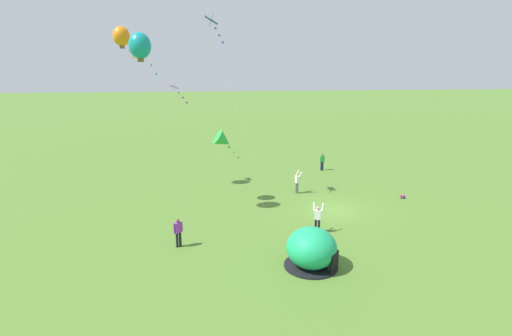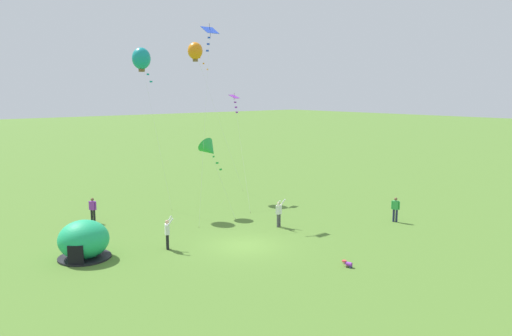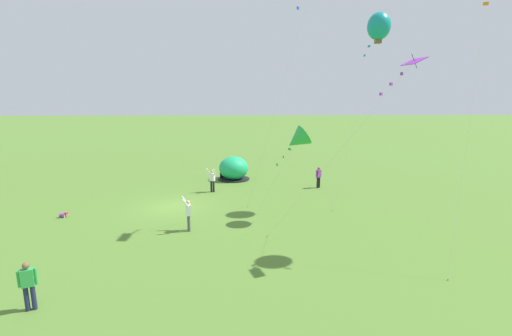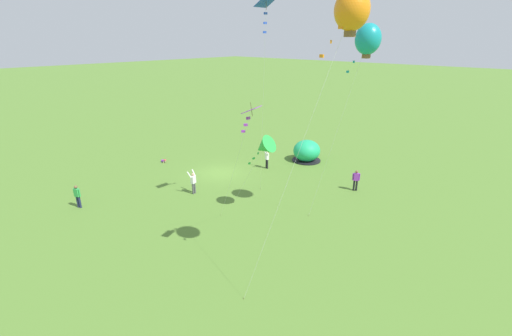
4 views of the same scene
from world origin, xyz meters
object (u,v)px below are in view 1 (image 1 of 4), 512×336
(toddler_crawling, at_px, (402,196))
(kite_orange, at_px, (121,36))
(person_watching_sky, at_px, (322,161))
(kite_purple, at_px, (177,91))
(popup_tent, at_px, (312,249))
(kite_teal, at_px, (140,46))
(person_strolling, at_px, (318,217))
(person_arms_raised, at_px, (297,181))
(person_center_field, at_px, (178,231))
(kite_blue, at_px, (213,25))
(kite_green, at_px, (224,141))

(toddler_crawling, relative_size, kite_orange, 0.04)
(person_watching_sky, bearing_deg, kite_purple, 103.45)
(kite_purple, bearing_deg, popup_tent, -155.40)
(kite_teal, bearing_deg, person_strolling, -111.83)
(person_arms_raised, height_order, kite_orange, kite_orange)
(popup_tent, relative_size, kite_teal, 0.23)
(kite_teal, distance_m, kite_orange, 6.74)
(person_strolling, relative_size, person_center_field, 1.10)
(popup_tent, xyz_separation_m, kite_orange, (14.80, 11.30, 11.37))
(toddler_crawling, xyz_separation_m, kite_teal, (-1.31, 19.15, 11.19))
(kite_teal, height_order, kite_orange, kite_orange)
(kite_blue, bearing_deg, person_arms_raised, -82.96)
(person_watching_sky, bearing_deg, toddler_crawling, -158.99)
(kite_teal, bearing_deg, person_arms_raised, -71.33)
(kite_blue, xyz_separation_m, kite_purple, (4.55, 2.96, -4.82))
(kite_green, height_order, kite_blue, kite_blue)
(kite_blue, bearing_deg, person_strolling, -140.72)
(toddler_crawling, distance_m, kite_purple, 20.12)
(popup_tent, relative_size, person_strolling, 1.49)
(person_watching_sky, relative_size, person_arms_raised, 0.91)
(person_center_field, bearing_deg, person_arms_raised, -45.40)
(person_center_field, bearing_deg, kite_teal, 22.53)
(person_watching_sky, distance_m, kite_teal, 21.58)
(popup_tent, bearing_deg, kite_teal, 46.89)
(person_arms_raised, bearing_deg, person_strolling, 175.58)
(toddler_crawling, distance_m, person_center_field, 18.22)
(person_center_field, height_order, kite_teal, kite_teal)
(person_center_field, bearing_deg, kite_green, -21.95)
(person_arms_raised, bearing_deg, kite_green, 102.39)
(person_center_field, relative_size, kite_green, 0.31)
(kite_orange, bearing_deg, toddler_crawling, -103.13)
(person_watching_sky, distance_m, person_arms_raised, 8.20)
(person_arms_raised, distance_m, kite_blue, 13.64)
(person_center_field, height_order, kite_blue, kite_blue)
(person_arms_raised, relative_size, kite_purple, 0.22)
(person_watching_sky, xyz_separation_m, kite_blue, (-7.84, 10.79, 11.96))
(person_strolling, distance_m, person_arms_raised, 8.09)
(kite_teal, bearing_deg, toddler_crawling, -86.09)
(popup_tent, relative_size, kite_blue, 0.20)
(kite_orange, bearing_deg, popup_tent, -142.64)
(person_center_field, xyz_separation_m, kite_green, (7.66, -3.09, 3.81))
(person_arms_raised, xyz_separation_m, kite_orange, (2.49, 13.47, 11.37))
(popup_tent, relative_size, person_arms_raised, 1.49)
(toddler_crawling, distance_m, person_arms_raised, 8.31)
(popup_tent, xyz_separation_m, toddler_crawling, (9.82, -10.06, -0.82))
(kite_green, bearing_deg, kite_blue, 46.16)
(popup_tent, bearing_deg, kite_green, 19.31)
(kite_blue, height_order, kite_purple, kite_blue)
(popup_tent, height_order, person_watching_sky, popup_tent)
(kite_orange, bearing_deg, person_watching_sky, -75.61)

